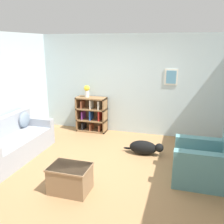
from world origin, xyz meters
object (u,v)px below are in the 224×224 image
at_px(bookshelf, 92,114).
at_px(dog, 145,148).
at_px(coffee_table, 70,178).
at_px(vase, 87,90).
at_px(couch, 12,144).
at_px(recliner_chair, 208,162).

height_order(bookshelf, dog, bookshelf).
bearing_deg(coffee_table, vase, 106.26).
height_order(couch, bookshelf, bookshelf).
bearing_deg(vase, bookshelf, 9.99).
height_order(coffee_table, dog, coffee_table).
bearing_deg(bookshelf, vase, -170.01).
xyz_separation_m(couch, vase, (0.90, 2.03, 0.82)).
bearing_deg(coffee_table, dog, 61.60).
bearing_deg(dog, recliner_chair, -32.87).
height_order(recliner_chair, dog, recliner_chair).
bearing_deg(recliner_chair, vase, 147.70).
xyz_separation_m(recliner_chair, vase, (-2.99, 1.89, 0.77)).
relative_size(recliner_chair, coffee_table, 1.61).
xyz_separation_m(recliner_chair, dog, (-1.22, 0.79, -0.20)).
relative_size(couch, coffee_table, 2.95).
height_order(couch, coffee_table, couch).
height_order(couch, vase, vase).
bearing_deg(bookshelf, dog, -34.29).
bearing_deg(couch, bookshelf, 63.43).
bearing_deg(couch, dog, 19.04).
height_order(bookshelf, vase, vase).
distance_m(recliner_chair, coffee_table, 2.37).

